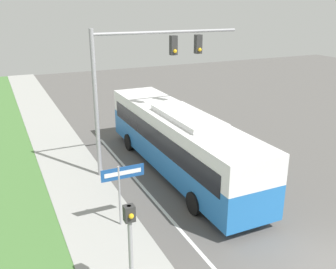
{
  "coord_description": "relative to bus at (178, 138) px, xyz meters",
  "views": [
    {
      "loc": [
        -9.07,
        -6.38,
        7.9
      ],
      "look_at": [
        -1.46,
        9.81,
        1.65
      ],
      "focal_mm": 40.0,
      "sensor_mm": 36.0,
      "label": 1
    }
  ],
  "objects": [
    {
      "name": "pedestrian_signal",
      "position": [
        -4.99,
        -7.14,
        0.28
      ],
      "size": [
        0.28,
        0.34,
        3.03
      ],
      "color": "#939399",
      "rests_on": "ground_plane"
    },
    {
      "name": "signal_gantry",
      "position": [
        -1.44,
        1.04,
        3.21
      ],
      "size": [
        7.39,
        0.41,
        6.93
      ],
      "color": "#939399",
      "rests_on": "ground_plane"
    },
    {
      "name": "street_sign",
      "position": [
        -4.02,
        -3.48,
        0.03
      ],
      "size": [
        1.61,
        0.08,
        2.48
      ],
      "color": "#939399",
      "rests_on": "ground_plane"
    },
    {
      "name": "bus",
      "position": [
        0.0,
        0.0,
        0.0
      ],
      "size": [
        2.62,
        12.34,
        3.24
      ],
      "color": "#236BB7",
      "rests_on": "ground_plane"
    }
  ]
}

